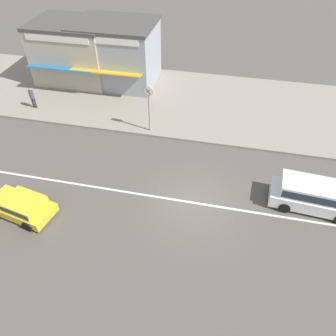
{
  "coord_description": "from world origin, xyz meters",
  "views": [
    {
      "loc": [
        1.16,
        -12.03,
        13.32
      ],
      "look_at": [
        -1.8,
        1.61,
        0.8
      ],
      "focal_mm": 35.0,
      "sensor_mm": 36.0,
      "label": 1
    }
  ],
  "objects_px": {
    "hatchback_yellow_0": "(22,206)",
    "minivan_white_2": "(312,194)",
    "pedestrian_near_clock": "(32,96)",
    "shopfront_corner_warung": "(117,53)",
    "street_clock": "(149,98)",
    "shopfront_mid_block": "(74,51)"
  },
  "relations": [
    {
      "from": "shopfront_mid_block",
      "to": "shopfront_corner_warung",
      "type": "bearing_deg",
      "value": 4.15
    },
    {
      "from": "pedestrian_near_clock",
      "to": "minivan_white_2",
      "type": "bearing_deg",
      "value": -16.68
    },
    {
      "from": "pedestrian_near_clock",
      "to": "shopfront_corner_warung",
      "type": "bearing_deg",
      "value": 48.75
    },
    {
      "from": "hatchback_yellow_0",
      "to": "pedestrian_near_clock",
      "type": "xyz_separation_m",
      "value": [
        -4.66,
        9.54,
        0.51
      ]
    },
    {
      "from": "street_clock",
      "to": "pedestrian_near_clock",
      "type": "height_order",
      "value": "street_clock"
    },
    {
      "from": "pedestrian_near_clock",
      "to": "shopfront_corner_warung",
      "type": "xyz_separation_m",
      "value": [
        4.88,
        5.56,
        1.48
      ]
    },
    {
      "from": "hatchback_yellow_0",
      "to": "minivan_white_2",
      "type": "distance_m",
      "value": 15.13
    },
    {
      "from": "shopfront_corner_warung",
      "to": "hatchback_yellow_0",
      "type": "bearing_deg",
      "value": -90.83
    },
    {
      "from": "shopfront_corner_warung",
      "to": "shopfront_mid_block",
      "type": "relative_size",
      "value": 1.04
    },
    {
      "from": "hatchback_yellow_0",
      "to": "minivan_white_2",
      "type": "bearing_deg",
      "value": 14.35
    },
    {
      "from": "shopfront_mid_block",
      "to": "street_clock",
      "type": "bearing_deg",
      "value": -38.31
    },
    {
      "from": "street_clock",
      "to": "pedestrian_near_clock",
      "type": "bearing_deg",
      "value": 173.74
    },
    {
      "from": "street_clock",
      "to": "shopfront_mid_block",
      "type": "height_order",
      "value": "shopfront_mid_block"
    },
    {
      "from": "minivan_white_2",
      "to": "shopfront_mid_block",
      "type": "xyz_separation_m",
      "value": [
        -18.03,
        11.09,
        1.67
      ]
    },
    {
      "from": "minivan_white_2",
      "to": "hatchback_yellow_0",
      "type": "bearing_deg",
      "value": -165.65
    },
    {
      "from": "minivan_white_2",
      "to": "street_clock",
      "type": "distance_m",
      "value": 11.26
    },
    {
      "from": "street_clock",
      "to": "pedestrian_near_clock",
      "type": "relative_size",
      "value": 2.07
    },
    {
      "from": "hatchback_yellow_0",
      "to": "shopfront_mid_block",
      "type": "relative_size",
      "value": 0.64
    },
    {
      "from": "minivan_white_2",
      "to": "shopfront_corner_warung",
      "type": "height_order",
      "value": "shopfront_corner_warung"
    },
    {
      "from": "hatchback_yellow_0",
      "to": "pedestrian_near_clock",
      "type": "bearing_deg",
      "value": 116.05
    },
    {
      "from": "shopfront_corner_warung",
      "to": "shopfront_mid_block",
      "type": "bearing_deg",
      "value": -175.85
    },
    {
      "from": "shopfront_corner_warung",
      "to": "minivan_white_2",
      "type": "bearing_deg",
      "value": -38.18
    }
  ]
}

